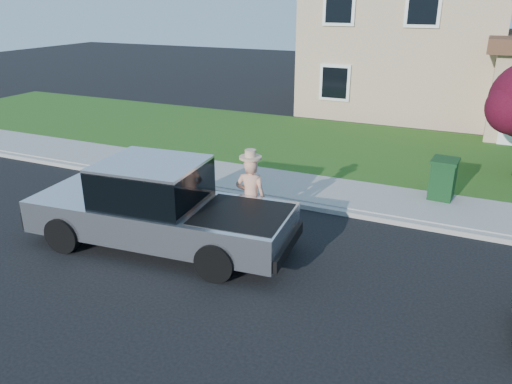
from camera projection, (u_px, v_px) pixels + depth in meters
ground at (262, 261)px, 9.97m from camera, size 80.00×80.00×0.00m
curb at (349, 213)px, 12.02m from camera, size 40.00×0.20×0.12m
sidewalk at (360, 197)px, 12.95m from camera, size 40.00×2.00×0.15m
lawn at (392, 152)px, 16.77m from camera, size 40.00×7.00×0.10m
house at (438, 40)px, 22.19m from camera, size 14.00×11.30×6.85m
pickup_truck at (159, 208)px, 10.28m from camera, size 5.76×2.40×1.85m
woman at (251, 196)px, 10.74m from camera, size 0.73×0.57×1.96m
trash_bin at (443, 178)px, 12.54m from camera, size 0.68×0.76×1.02m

